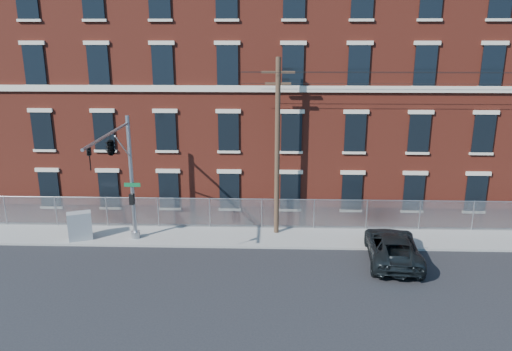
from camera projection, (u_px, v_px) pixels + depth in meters
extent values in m
plane|color=black|center=(235.00, 279.00, 23.42)|extent=(140.00, 140.00, 0.00)
cube|color=gray|center=(452.00, 239.00, 27.84)|extent=(65.00, 3.00, 0.12)
cube|color=maroon|center=(419.00, 83.00, 34.33)|extent=(55.00, 14.00, 16.00)
cube|color=beige|center=(456.00, 89.00, 27.44)|extent=(55.00, 0.18, 0.35)
cube|color=black|center=(49.00, 189.00, 29.86)|extent=(1.20, 0.10, 2.20)
cube|color=black|center=(42.00, 131.00, 28.88)|extent=(1.20, 0.10, 2.20)
cube|color=black|center=(34.00, 65.00, 27.84)|extent=(1.20, 0.10, 2.20)
cube|color=black|center=(109.00, 190.00, 29.75)|extent=(1.20, 0.10, 2.20)
cube|color=black|center=(104.00, 131.00, 28.76)|extent=(1.20, 0.10, 2.20)
cube|color=black|center=(98.00, 65.00, 27.73)|extent=(1.20, 0.10, 2.20)
cube|color=black|center=(169.00, 190.00, 29.63)|extent=(1.20, 0.10, 2.20)
cube|color=black|center=(166.00, 132.00, 28.65)|extent=(1.20, 0.10, 2.20)
cube|color=black|center=(163.00, 65.00, 27.61)|extent=(1.20, 0.10, 2.20)
cube|color=black|center=(229.00, 191.00, 29.52)|extent=(1.20, 0.10, 2.20)
cube|color=black|center=(229.00, 132.00, 28.54)|extent=(1.20, 0.10, 2.20)
cube|color=black|center=(227.00, 65.00, 27.50)|extent=(1.20, 0.10, 2.20)
cube|color=black|center=(290.00, 191.00, 29.41)|extent=(1.20, 0.10, 2.20)
cube|color=black|center=(292.00, 132.00, 28.43)|extent=(1.20, 0.10, 2.20)
cube|color=black|center=(293.00, 65.00, 27.39)|extent=(1.20, 0.10, 2.20)
cube|color=black|center=(352.00, 192.00, 29.30)|extent=(1.20, 0.10, 2.20)
cube|color=black|center=(355.00, 133.00, 28.31)|extent=(1.20, 0.10, 2.20)
cube|color=black|center=(359.00, 66.00, 27.27)|extent=(1.20, 0.10, 2.20)
cube|color=black|center=(414.00, 193.00, 29.18)|extent=(1.20, 0.10, 2.20)
cube|color=black|center=(419.00, 133.00, 28.20)|extent=(1.20, 0.10, 2.20)
cube|color=black|center=(425.00, 66.00, 27.16)|extent=(1.20, 0.10, 2.20)
cube|color=black|center=(476.00, 193.00, 29.07)|extent=(1.20, 0.10, 2.20)
cube|color=black|center=(484.00, 134.00, 28.09)|extent=(1.20, 0.10, 2.20)
cube|color=black|center=(492.00, 66.00, 27.05)|extent=(1.20, 0.10, 2.20)
cube|color=#A5A8AD|center=(446.00, 215.00, 28.83)|extent=(59.00, 0.02, 1.80)
cylinder|color=#9EA0A5|center=(448.00, 201.00, 28.59)|extent=(59.00, 0.04, 0.04)
cylinder|color=#9EA0A5|center=(5.00, 211.00, 29.65)|extent=(0.06, 0.06, 1.85)
cylinder|color=#9EA0A5|center=(56.00, 211.00, 29.55)|extent=(0.06, 0.06, 1.85)
cylinder|color=#9EA0A5|center=(107.00, 212.00, 29.46)|extent=(0.06, 0.06, 1.85)
cylinder|color=#9EA0A5|center=(158.00, 212.00, 29.36)|extent=(0.06, 0.06, 1.85)
cylinder|color=#9EA0A5|center=(210.00, 213.00, 29.26)|extent=(0.06, 0.06, 1.85)
cylinder|color=#9EA0A5|center=(262.00, 213.00, 29.17)|extent=(0.06, 0.06, 1.85)
cylinder|color=#9EA0A5|center=(314.00, 214.00, 29.07)|extent=(0.06, 0.06, 1.85)
cylinder|color=#9EA0A5|center=(367.00, 215.00, 28.98)|extent=(0.06, 0.06, 1.85)
cylinder|color=#9EA0A5|center=(420.00, 215.00, 28.88)|extent=(0.06, 0.06, 1.85)
cylinder|color=#9EA0A5|center=(473.00, 216.00, 28.78)|extent=(0.06, 0.06, 1.85)
cylinder|color=#9EA0A5|center=(132.00, 179.00, 26.95)|extent=(0.22, 0.22, 7.00)
cylinder|color=#9EA0A5|center=(136.00, 235.00, 27.85)|extent=(0.50, 0.50, 0.40)
cylinder|color=#9EA0A5|center=(108.00, 135.00, 22.98)|extent=(0.14, 6.50, 0.14)
cylinder|color=#9EA0A5|center=(122.00, 146.00, 25.22)|extent=(0.08, 2.18, 1.56)
cube|color=#0C592D|center=(132.00, 185.00, 26.88)|extent=(0.90, 0.03, 0.22)
cube|color=black|center=(132.00, 199.00, 27.01)|extent=(0.25, 0.25, 0.60)
imported|color=black|center=(90.00, 159.00, 20.67)|extent=(0.16, 0.20, 1.00)
imported|color=black|center=(111.00, 145.00, 23.37)|extent=(0.53, 2.48, 1.00)
cylinder|color=#463223|center=(277.00, 149.00, 27.35)|extent=(0.28, 0.28, 10.00)
cube|color=#463223|center=(278.00, 72.00, 26.20)|extent=(1.80, 0.12, 0.12)
cube|color=#463223|center=(278.00, 84.00, 26.37)|extent=(1.40, 0.12, 0.12)
imported|color=black|center=(393.00, 247.00, 25.16)|extent=(2.98, 5.63, 1.51)
cube|color=gray|center=(80.00, 226.00, 27.49)|extent=(1.43, 1.06, 1.60)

